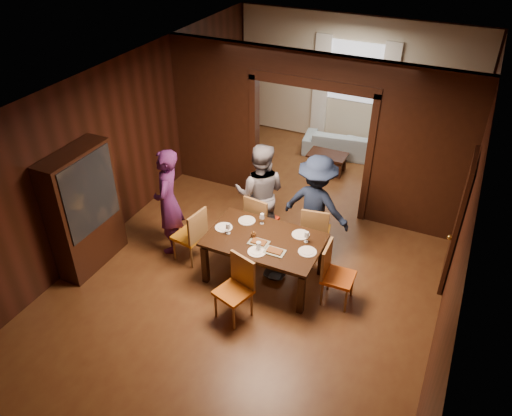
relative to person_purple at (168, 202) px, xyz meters
The scene contains 32 objects.
floor 1.93m from the person_purple, 22.16° to the left, with size 9.00×9.00×0.00m, color #552C17.
ceiling 2.62m from the person_purple, 22.16° to the left, with size 5.50×9.00×0.02m, color silver.
room_walls 3.04m from the person_purple, 58.03° to the left, with size 5.52×9.01×2.90m.
person_purple is the anchor object (origin of this frame).
person_grey 1.50m from the person_purple, 35.48° to the left, with size 0.87×0.68×1.79m, color slate.
person_navy 2.37m from the person_purple, 23.97° to the left, with size 1.12×0.65×1.74m, color #151F36.
sofa 4.85m from the person_purple, 69.24° to the left, with size 1.89×0.74×0.55m, color #99B5C9.
serving_bowl 1.87m from the person_purple, ahead, with size 0.35×0.35×0.08m, color black.
dining_table 1.80m from the person_purple, ahead, with size 1.72×1.07×0.76m, color black.
coffee_table 3.98m from the person_purple, 66.81° to the left, with size 0.80×0.50×0.40m, color black.
chair_left 0.62m from the person_purple, 16.84° to the right, with size 0.44×0.44×0.97m, color orange, non-canonical shape.
chair_right 2.93m from the person_purple, ahead, with size 0.44×0.44×0.97m, color #CB5213, non-canonical shape.
chair_far_l 1.58m from the person_purple, 29.96° to the left, with size 0.44×0.44×0.97m, color red, non-canonical shape.
chair_far_r 2.42m from the person_purple, 20.71° to the left, with size 0.44×0.44×0.97m, color orange, non-canonical shape.
chair_near 1.98m from the person_purple, 30.67° to the right, with size 0.44×0.44×0.97m, color #CB6113, non-canonical shape.
hutch 1.28m from the person_purple, 137.99° to the right, with size 0.40×1.20×2.00m, color black.
door_right 4.43m from the person_purple, 14.95° to the left, with size 0.06×0.90×2.10m, color black.
window_far 5.38m from the person_purple, 72.75° to the left, with size 1.20×0.03×1.30m, color silver.
curtain_left 5.12m from the person_purple, 80.68° to the left, with size 0.35×0.06×2.40m, color white.
curtain_right 5.56m from the person_purple, 65.22° to the left, with size 0.35×0.06×2.40m, color white.
plate_left 1.05m from the person_purple, ahead, with size 0.27×0.27×0.01m, color white.
plate_far_l 1.32m from the person_purple, 10.76° to the left, with size 0.27×0.27×0.01m, color silver.
plate_far_r 2.20m from the person_purple, ahead, with size 0.27×0.27×0.01m, color white.
plate_right 2.42m from the person_purple, ahead, with size 0.27×0.27×0.01m, color silver.
plate_near 1.80m from the person_purple, 12.61° to the right, with size 0.27×0.27×0.01m, color white.
platter_a 1.71m from the person_purple, ahead, with size 0.30×0.20×0.04m, color gray.
platter_b 2.01m from the person_purple, ahead, with size 0.30×0.20×0.04m, color gray.
wineglass_left 1.18m from the person_purple, ahead, with size 0.08×0.08×0.18m, color silver, non-canonical shape.
wineglass_far 1.55m from the person_purple, 10.53° to the left, with size 0.08×0.08×0.18m, color white, non-canonical shape.
wineglass_right 2.32m from the person_purple, ahead, with size 0.08×0.08×0.18m, color white, non-canonical shape.
tumbler 1.79m from the person_purple, 10.92° to the right, with size 0.07×0.07×0.14m, color silver.
condiment_jar 1.57m from the person_purple, ahead, with size 0.08×0.08×0.11m, color #462810, non-canonical shape.
Camera 1 is at (2.52, -6.11, 5.28)m, focal length 35.00 mm.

